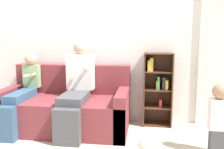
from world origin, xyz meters
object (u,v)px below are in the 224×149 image
(adult_seated, at_px, (76,87))
(toddler_standing, at_px, (219,116))
(bookshelf, at_px, (157,87))
(child_seated, at_px, (22,92))
(couch, at_px, (67,108))

(adult_seated, distance_m, toddler_standing, 1.86)
(toddler_standing, bearing_deg, bookshelf, 125.15)
(child_seated, bearing_deg, adult_seated, 3.29)
(couch, distance_m, adult_seated, 0.41)
(child_seated, height_order, bookshelf, bookshelf)
(adult_seated, relative_size, toddler_standing, 1.55)
(adult_seated, xyz_separation_m, toddler_standing, (1.80, -0.44, -0.20))
(adult_seated, distance_m, bookshelf, 1.25)
(toddler_standing, bearing_deg, couch, 164.10)
(child_seated, distance_m, toddler_standing, 2.63)
(child_seated, relative_size, bookshelf, 0.99)
(toddler_standing, bearing_deg, adult_seated, 166.15)
(couch, height_order, adult_seated, adult_seated)
(couch, relative_size, toddler_standing, 2.19)
(child_seated, xyz_separation_m, toddler_standing, (2.59, -0.40, -0.12))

